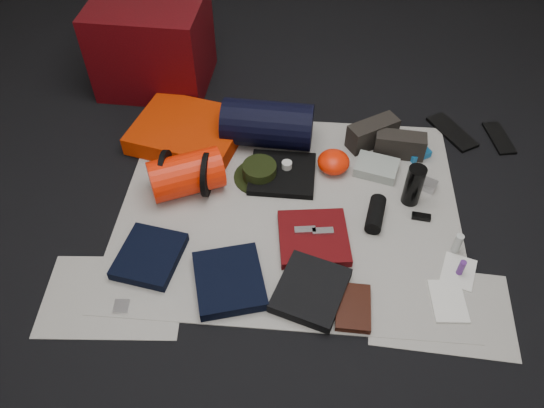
# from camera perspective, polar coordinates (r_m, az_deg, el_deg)

# --- Properties ---
(floor) EXTENTS (4.50, 4.50, 0.02)m
(floor) POSITION_cam_1_polar(r_m,az_deg,el_deg) (2.54, 1.86, -0.60)
(floor) COLOR black
(floor) RESTS_ON ground
(newspaper_mat) EXTENTS (1.60, 1.30, 0.01)m
(newspaper_mat) POSITION_cam_1_polar(r_m,az_deg,el_deg) (2.53, 1.87, -0.41)
(newspaper_mat) COLOR beige
(newspaper_mat) RESTS_ON floor
(newspaper_sheet_front_left) EXTENTS (0.61, 0.44, 0.00)m
(newspaper_sheet_front_left) POSITION_cam_1_polar(r_m,az_deg,el_deg) (2.34, -16.66, -9.46)
(newspaper_sheet_front_left) COLOR beige
(newspaper_sheet_front_left) RESTS_ON floor
(newspaper_sheet_front_right) EXTENTS (0.60, 0.43, 0.00)m
(newspaper_sheet_front_right) POSITION_cam_1_polar(r_m,az_deg,el_deg) (2.31, 17.64, -10.72)
(newspaper_sheet_front_right) COLOR beige
(newspaper_sheet_front_right) RESTS_ON floor
(red_cabinet) EXTENTS (0.63, 0.53, 0.51)m
(red_cabinet) POSITION_cam_1_polar(r_m,az_deg,el_deg) (3.24, -12.72, 16.44)
(red_cabinet) COLOR #490509
(red_cabinet) RESTS_ON floor
(sleeping_pad) EXTENTS (0.64, 0.56, 0.10)m
(sleeping_pad) POSITION_cam_1_polar(r_m,az_deg,el_deg) (2.89, -9.00, 7.73)
(sleeping_pad) COLOR red
(sleeping_pad) RESTS_ON newspaper_mat
(stuff_sack) EXTENTS (0.40, 0.33, 0.20)m
(stuff_sack) POSITION_cam_1_polar(r_m,az_deg,el_deg) (2.57, -9.21, 3.16)
(stuff_sack) COLOR #F11F04
(stuff_sack) RESTS_ON newspaper_mat
(sack_strap_left) EXTENTS (0.02, 0.22, 0.22)m
(sack_strap_left) POSITION_cam_1_polar(r_m,az_deg,el_deg) (2.59, -11.39, 3.38)
(sack_strap_left) COLOR black
(sack_strap_left) RESTS_ON newspaper_mat
(sack_strap_right) EXTENTS (0.03, 0.22, 0.22)m
(sack_strap_right) POSITION_cam_1_polar(r_m,az_deg,el_deg) (2.55, -7.04, 3.16)
(sack_strap_right) COLOR black
(sack_strap_right) RESTS_ON newspaper_mat
(navy_duffel) EXTENTS (0.48, 0.27, 0.24)m
(navy_duffel) POSITION_cam_1_polar(r_m,az_deg,el_deg) (2.78, -0.49, 8.57)
(navy_duffel) COLOR black
(navy_duffel) RESTS_ON newspaper_mat
(boonie_brim) EXTENTS (0.34, 0.34, 0.01)m
(boonie_brim) POSITION_cam_1_polar(r_m,az_deg,el_deg) (2.67, -1.34, 2.96)
(boonie_brim) COLOR black
(boonie_brim) RESTS_ON newspaper_mat
(boonie_crown) EXTENTS (0.17, 0.17, 0.07)m
(boonie_crown) POSITION_cam_1_polar(r_m,az_deg,el_deg) (2.64, -1.35, 3.59)
(boonie_crown) COLOR black
(boonie_crown) RESTS_ON boonie_brim
(hiking_boot_left) EXTENTS (0.28, 0.23, 0.14)m
(hiking_boot_left) POSITION_cam_1_polar(r_m,az_deg,el_deg) (2.86, 10.75, 7.50)
(hiking_boot_left) COLOR black
(hiking_boot_left) RESTS_ON newspaper_mat
(hiking_boot_right) EXTENTS (0.26, 0.12, 0.13)m
(hiking_boot_right) POSITION_cam_1_polar(r_m,az_deg,el_deg) (2.83, 13.59, 6.21)
(hiking_boot_right) COLOR black
(hiking_boot_right) RESTS_ON newspaper_mat
(flip_flop_left) EXTENTS (0.26, 0.32, 0.02)m
(flip_flop_left) POSITION_cam_1_polar(r_m,az_deg,el_deg) (3.08, 18.79, 7.36)
(flip_flop_left) COLOR black
(flip_flop_left) RESTS_ON floor
(flip_flop_right) EXTENTS (0.14, 0.27, 0.01)m
(flip_flop_right) POSITION_cam_1_polar(r_m,az_deg,el_deg) (3.14, 23.22, 6.55)
(flip_flop_right) COLOR black
(flip_flop_right) RESTS_ON floor
(trousers_navy_a) EXTENTS (0.30, 0.33, 0.05)m
(trousers_navy_a) POSITION_cam_1_polar(r_m,az_deg,el_deg) (2.38, -13.03, -5.47)
(trousers_navy_a) COLOR black
(trousers_navy_a) RESTS_ON newspaper_mat
(trousers_navy_b) EXTENTS (0.36, 0.38, 0.05)m
(trousers_navy_b) POSITION_cam_1_polar(r_m,az_deg,el_deg) (2.25, -4.62, -8.20)
(trousers_navy_b) COLOR black
(trousers_navy_b) RESTS_ON newspaper_mat
(trousers_charcoal) EXTENTS (0.35, 0.37, 0.05)m
(trousers_charcoal) POSITION_cam_1_polar(r_m,az_deg,el_deg) (2.23, 4.18, -9.24)
(trousers_charcoal) COLOR black
(trousers_charcoal) RESTS_ON newspaper_mat
(black_tshirt) EXTENTS (0.33, 0.31, 0.03)m
(black_tshirt) POSITION_cam_1_polar(r_m,az_deg,el_deg) (2.66, 1.12, 3.28)
(black_tshirt) COLOR black
(black_tshirt) RESTS_ON newspaper_mat
(red_shirt) EXTENTS (0.35, 0.35, 0.04)m
(red_shirt) POSITION_cam_1_polar(r_m,az_deg,el_deg) (2.39, 4.49, -3.65)
(red_shirt) COLOR #54090B
(red_shirt) RESTS_ON newspaper_mat
(orange_stuff_sack) EXTENTS (0.19, 0.19, 0.11)m
(orange_stuff_sack) POSITION_cam_1_polar(r_m,az_deg,el_deg) (2.69, 6.64, 4.52)
(orange_stuff_sack) COLOR #F11F04
(orange_stuff_sack) RESTS_ON newspaper_mat
(first_aid_pouch) EXTENTS (0.24, 0.20, 0.05)m
(first_aid_pouch) POSITION_cam_1_polar(r_m,az_deg,el_deg) (2.73, 11.17, 3.87)
(first_aid_pouch) COLOR gray
(first_aid_pouch) RESTS_ON newspaper_mat
(water_bottle) EXTENTS (0.11, 0.11, 0.21)m
(water_bottle) POSITION_cam_1_polar(r_m,az_deg,el_deg) (2.57, 15.00, 1.96)
(water_bottle) COLOR black
(water_bottle) RESTS_ON newspaper_mat
(speaker) EXTENTS (0.11, 0.21, 0.08)m
(speaker) POSITION_cam_1_polar(r_m,az_deg,el_deg) (2.50, 11.07, -1.07)
(speaker) COLOR black
(speaker) RESTS_ON newspaper_mat
(compact_camera) EXTENTS (0.13, 0.11, 0.04)m
(compact_camera) POSITION_cam_1_polar(r_m,az_deg,el_deg) (2.71, 16.15, 2.10)
(compact_camera) COLOR silver
(compact_camera) RESTS_ON newspaper_mat
(cyan_case) EXTENTS (0.14, 0.12, 0.04)m
(cyan_case) POSITION_cam_1_polar(r_m,az_deg,el_deg) (2.87, 15.45, 5.28)
(cyan_case) COLOR #105D9C
(cyan_case) RESTS_ON newspaper_mat
(toiletry_purple) EXTENTS (0.03, 0.03, 0.08)m
(toiletry_purple) POSITION_cam_1_polar(r_m,az_deg,el_deg) (2.40, 19.67, -6.49)
(toiletry_purple) COLOR #57277D
(toiletry_purple) RESTS_ON newspaper_mat
(toiletry_clear) EXTENTS (0.04, 0.04, 0.10)m
(toiletry_clear) POSITION_cam_1_polar(r_m,az_deg,el_deg) (2.47, 19.32, -4.03)
(toiletry_clear) COLOR #B5BAB5
(toiletry_clear) RESTS_ON newspaper_mat
(paperback_book) EXTENTS (0.15, 0.22, 0.03)m
(paperback_book) POSITION_cam_1_polar(r_m,az_deg,el_deg) (2.22, 8.72, -10.93)
(paperback_book) COLOR black
(paperback_book) RESTS_ON newspaper_mat
(map_booklet) EXTENTS (0.15, 0.21, 0.01)m
(map_booklet) POSITION_cam_1_polar(r_m,az_deg,el_deg) (2.33, 18.42, -9.88)
(map_booklet) COLOR silver
(map_booklet) RESTS_ON newspaper_mat
(map_printout) EXTENTS (0.18, 0.21, 0.01)m
(map_printout) POSITION_cam_1_polar(r_m,az_deg,el_deg) (2.44, 19.42, -6.85)
(map_printout) COLOR silver
(map_printout) RESTS_ON newspaper_mat
(sunglasses) EXTENTS (0.09, 0.05, 0.02)m
(sunglasses) POSITION_cam_1_polar(r_m,az_deg,el_deg) (2.58, 15.75, -1.32)
(sunglasses) COLOR black
(sunglasses) RESTS_ON newspaper_mat
(key_cluster) EXTENTS (0.07, 0.07, 0.01)m
(key_cluster) POSITION_cam_1_polar(r_m,az_deg,el_deg) (2.29, -15.88, -10.52)
(key_cluster) COLOR silver
(key_cluster) RESTS_ON newspaper_mat
(tape_roll) EXTENTS (0.05, 0.05, 0.04)m
(tape_roll) POSITION_cam_1_polar(r_m,az_deg,el_deg) (2.66, 1.61, 4.22)
(tape_roll) COLOR beige
(tape_roll) RESTS_ON black_tshirt
(energy_bar_a) EXTENTS (0.10, 0.05, 0.01)m
(energy_bar_a) POSITION_cam_1_polar(r_m,az_deg,el_deg) (2.38, 3.58, -2.81)
(energy_bar_a) COLOR silver
(energy_bar_a) RESTS_ON red_shirt
(energy_bar_b) EXTENTS (0.10, 0.05, 0.01)m
(energy_bar_b) POSITION_cam_1_polar(r_m,az_deg,el_deg) (2.39, 5.50, -2.93)
(energy_bar_b) COLOR silver
(energy_bar_b) RESTS_ON red_shirt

